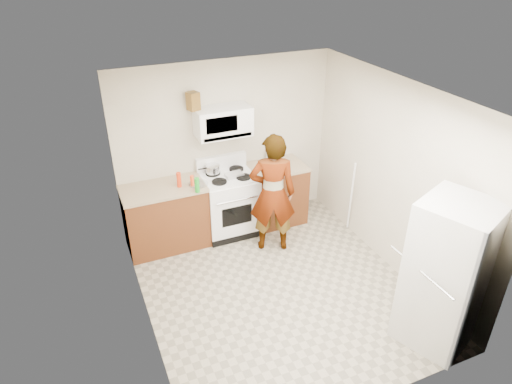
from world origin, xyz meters
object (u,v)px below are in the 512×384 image
gas_range (229,203)px  fridge (446,275)px  person (273,194)px  saucepan (213,169)px  microwave (223,121)px  kettle (270,155)px

gas_range → fridge: bearing=-64.8°
person → saucepan: 0.97m
microwave → saucepan: bearing=177.8°
person → gas_range: bearing=-35.0°
microwave → fridge: size_ratio=0.45×
microwave → fridge: 3.38m
person → fridge: (0.93, -2.23, -0.02)m
gas_range → microwave: size_ratio=1.49×
gas_range → person: size_ratio=0.65×
gas_range → microwave: 1.22m
saucepan → fridge: bearing=-63.0°
kettle → gas_range: bearing=-168.1°
fridge → gas_range: bearing=92.6°
kettle → microwave: bearing=-177.2°
gas_range → kettle: size_ratio=7.13×
microwave → kettle: bearing=7.3°
saucepan → gas_range: bearing=-37.0°
fridge → saucepan: bearing=94.4°
gas_range → saucepan: gas_range is taller
gas_range → fridge: 3.18m
fridge → person: bearing=90.1°
gas_range → saucepan: size_ratio=5.77×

